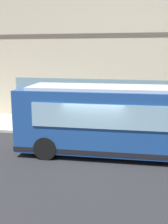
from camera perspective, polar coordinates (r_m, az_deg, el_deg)
The scene contains 8 objects.
ground at distance 12.48m, azimuth 2.40°, elevation -9.17°, with size 120.00×120.00×0.00m, color #262628.
sidewalk_curb at distance 16.72m, azimuth 5.20°, elevation -3.37°, with size 3.88×40.00×0.15m, color #B2ADA3.
building_corner at distance 22.34m, azimuth 7.63°, elevation 13.34°, with size 8.68×19.55×10.09m.
city_bus_nearside at distance 12.48m, azimuth 9.57°, elevation -1.85°, with size 3.07×10.16×3.07m.
fire_hydrant at distance 17.66m, azimuth 16.74°, elevation -1.54°, with size 0.35×0.35×0.74m.
pedestrian_walking_along_curb at distance 15.78m, azimuth 1.33°, elevation -0.63°, with size 0.32×0.32×1.57m.
pedestrian_near_hydrant at distance 16.21m, azimuth 11.96°, elevation -0.01°, with size 0.32×0.32×1.80m.
newspaper_vending_box at distance 16.27m, azimuth 16.24°, elevation -2.33°, with size 0.44×0.43×0.90m.
Camera 1 is at (-11.45, -2.05, 4.54)m, focal length 44.97 mm.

